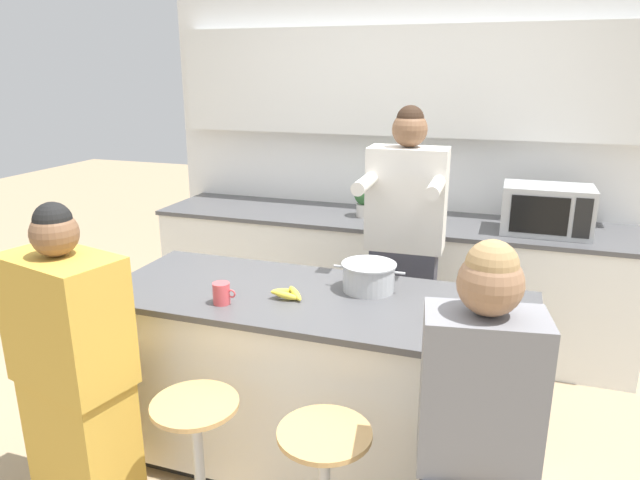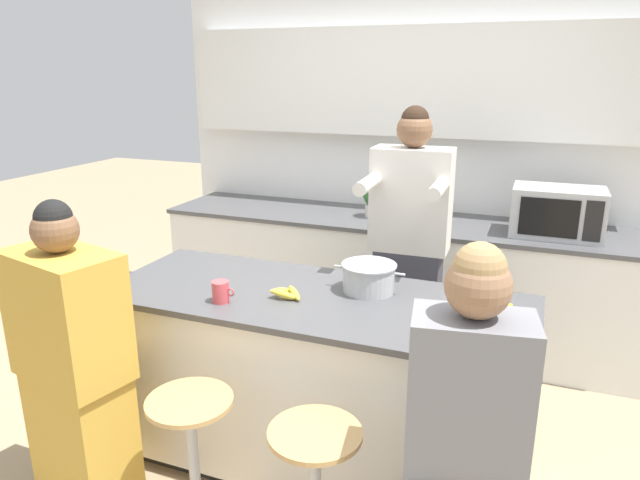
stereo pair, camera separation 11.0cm
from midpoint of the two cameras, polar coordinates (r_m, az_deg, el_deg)
name	(u,v)px [view 2 (the right image)]	position (r m, az deg, el deg)	size (l,w,h in m)	color
ground_plane	(314,458)	(3.12, 0.53, -21.02)	(16.00, 16.00, 0.00)	tan
wall_back	(410,122)	(4.29, 9.69, 11.58)	(3.62, 0.22, 2.70)	white
back_counter	(393,278)	(4.21, 8.02, -3.77)	(3.36, 0.70, 0.89)	white
kitchen_island	(314,380)	(2.86, 0.56, -13.83)	(2.01, 0.78, 0.90)	black
bar_stool_leftmost	(94,436)	(2.84, -20.56, -17.90)	(0.38, 0.38, 0.67)	tan
bar_stool_center_left	(194,469)	(2.55, -11.15, -21.54)	(0.38, 0.38, 0.67)	tan
person_cooking	(408,264)	(3.26, 9.77, -2.39)	(0.44, 0.54, 1.73)	#383842
person_wrapped_blanket	(75,374)	(2.67, -22.20, -12.32)	(0.55, 0.39, 1.43)	gold
person_seated_near	(463,468)	(2.07, 15.67, -21.09)	(0.40, 0.31, 1.43)	#333338
cooking_pot	(369,277)	(2.72, 6.07, -3.75)	(0.35, 0.26, 0.13)	#B7BABC
fruit_bowl	(477,322)	(2.43, 16.72, -7.86)	(0.22, 0.22, 0.07)	silver
coffee_cup_near	(221,292)	(2.61, -8.69, -5.15)	(0.11, 0.08, 0.10)	#DB4C51
banana_bunch	(287,293)	(2.63, -2.14, -5.32)	(0.17, 0.12, 0.06)	yellow
juice_carton	(499,330)	(2.22, 18.84, -8.57)	(0.07, 0.07, 0.21)	gold
microwave	(557,212)	(3.90, 23.39, 2.58)	(0.55, 0.35, 0.31)	#B2B5B7
potted_plant	(375,199)	(4.08, 6.26, 4.12)	(0.17, 0.17, 0.25)	beige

